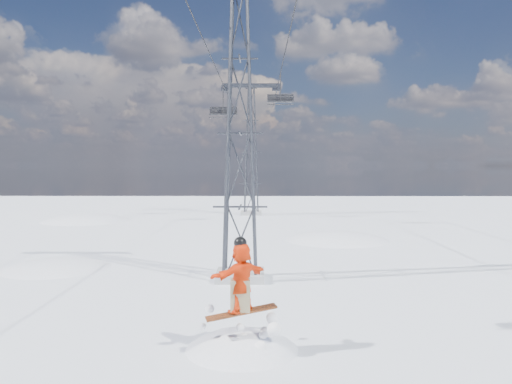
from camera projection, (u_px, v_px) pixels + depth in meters
ground at (189, 363)px, 10.86m from camera, size 120.00×120.00×0.00m
snow_terrain at (163, 378)px, 32.61m from camera, size 39.00×37.00×22.00m
lift_tower_near at (240, 134)px, 18.56m from camera, size 5.20×1.80×11.43m
lift_tower_far at (251, 152)px, 43.53m from camera, size 5.20×1.80×11.43m
haul_cables at (247, 56)px, 29.76m from camera, size 4.46×51.00×0.06m
lift_chair_mid at (281, 99)px, 34.97m from camera, size 1.87×0.54×2.32m
lift_chair_far at (223, 112)px, 40.09m from camera, size 2.21×0.63×2.73m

